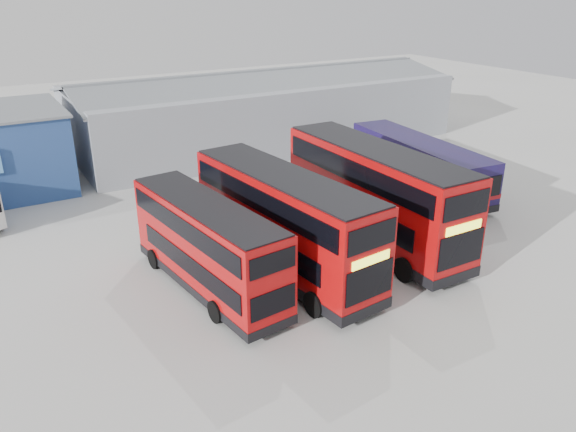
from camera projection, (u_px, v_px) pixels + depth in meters
The scene contains 6 objects.
ground_plane at pixel (312, 255), 27.41m from camera, with size 120.00×120.00×0.00m, color #ABABA6.
maintenance_shed at pixel (263, 110), 46.04m from camera, with size 30.50×12.00×5.89m.
double_decker_left at pixel (208, 248), 23.64m from camera, with size 3.35×9.65×4.00m.
double_decker_centre at pixel (284, 224), 25.06m from camera, with size 3.75×11.28×4.69m.
double_decker_right at pixel (374, 196), 27.93m from camera, with size 3.02×11.76×4.96m.
single_decker_blue at pixel (418, 165), 35.63m from camera, with size 3.85×11.94×3.18m.
Camera 1 is at (-13.45, -20.56, 12.36)m, focal length 35.00 mm.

